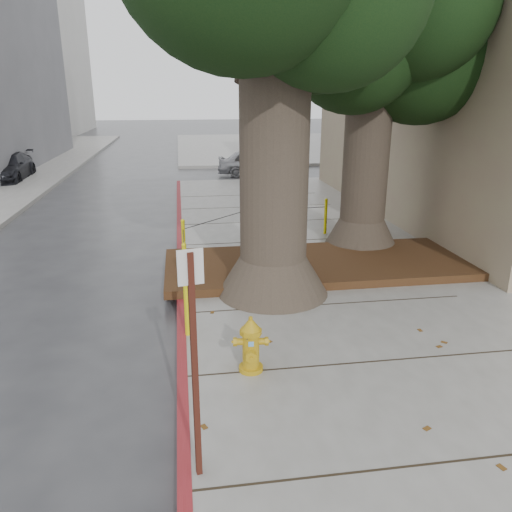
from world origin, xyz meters
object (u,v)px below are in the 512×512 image
at_px(fire_hydrant, 251,345).
at_px(car_dark, 6,168).
at_px(signpost, 194,355).
at_px(car_silver, 256,163).
at_px(car_red, 448,153).

distance_m(fire_hydrant, car_dark, 19.13).
height_order(fire_hydrant, car_dark, car_dark).
bearing_deg(signpost, car_dark, 99.92).
bearing_deg(car_dark, car_silver, -1.20).
height_order(fire_hydrant, car_silver, car_silver).
xyz_separation_m(fire_hydrant, car_silver, (2.69, 17.34, 0.07)).
bearing_deg(signpost, fire_hydrant, 55.44).
bearing_deg(car_red, car_silver, 102.07).
xyz_separation_m(fire_hydrant, signpost, (-0.77, -1.80, 0.92)).
height_order(signpost, car_red, signpost).
height_order(car_silver, car_dark, car_dark).
height_order(signpost, car_silver, signpost).
relative_size(signpost, car_red, 0.61).
distance_m(fire_hydrant, signpost, 2.16).
distance_m(car_silver, car_dark, 10.96).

